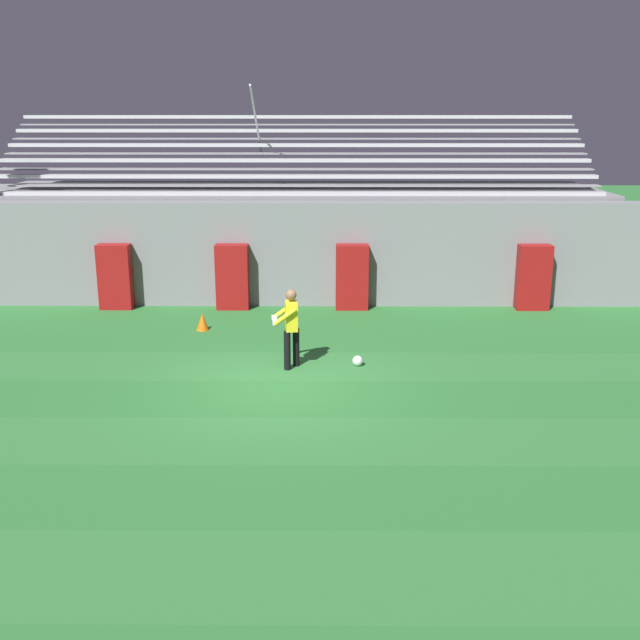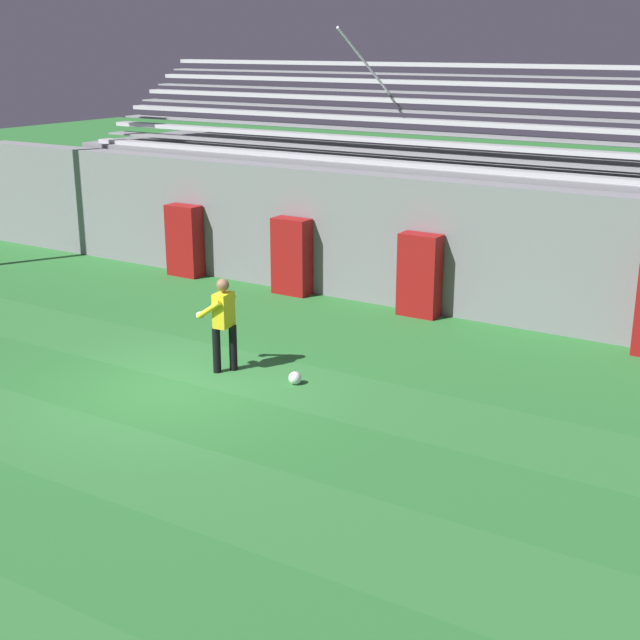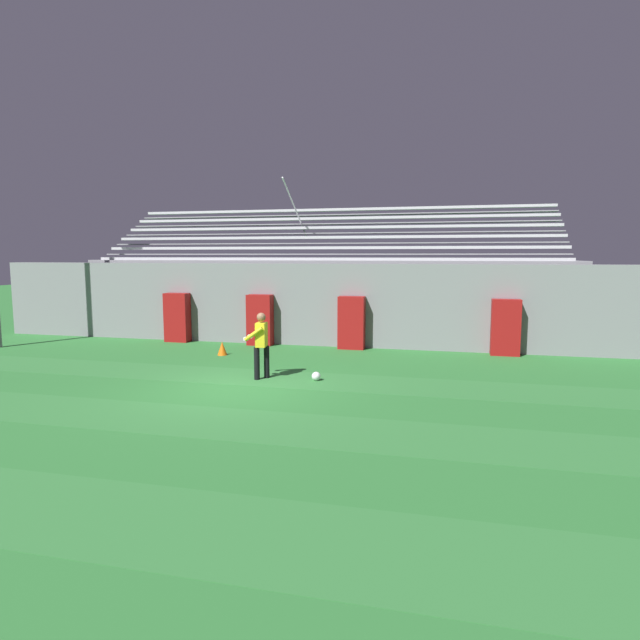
% 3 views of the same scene
% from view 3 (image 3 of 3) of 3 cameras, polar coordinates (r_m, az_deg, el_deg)
% --- Properties ---
extents(ground_plane, '(80.00, 80.00, 0.00)m').
position_cam_3_polar(ground_plane, '(12.60, -8.83, -7.34)').
color(ground_plane, '#2D7533').
extents(turf_stripe_near, '(28.00, 1.82, 0.01)m').
position_cam_3_polar(turf_stripe_near, '(7.72, -26.96, -17.43)').
color(turf_stripe_near, '#337A38').
rests_on(turf_stripe_near, ground).
extents(turf_stripe_mid, '(28.00, 1.82, 0.01)m').
position_cam_3_polar(turf_stripe_mid, '(10.53, -13.84, -10.31)').
color(turf_stripe_mid, '#337A38').
rests_on(turf_stripe_mid, ground).
extents(turf_stripe_far, '(28.00, 1.82, 0.01)m').
position_cam_3_polar(turf_stripe_far, '(13.74, -6.81, -6.09)').
color(turf_stripe_far, '#337A38').
rests_on(turf_stripe_far, ground).
extents(back_wall, '(24.00, 0.60, 2.80)m').
position_cam_3_polar(back_wall, '(18.46, -1.19, 1.69)').
color(back_wall, gray).
rests_on(back_wall, ground).
extents(padding_pillar_gate_left, '(0.86, 0.44, 1.74)m').
position_cam_3_polar(padding_pillar_gate_left, '(18.47, -6.41, 0.00)').
color(padding_pillar_gate_left, maroon).
rests_on(padding_pillar_gate_left, ground).
extents(padding_pillar_gate_right, '(0.86, 0.44, 1.74)m').
position_cam_3_polar(padding_pillar_gate_right, '(17.64, 3.38, -0.29)').
color(padding_pillar_gate_right, maroon).
rests_on(padding_pillar_gate_right, ground).
extents(padding_pillar_far_left, '(0.86, 0.44, 1.74)m').
position_cam_3_polar(padding_pillar_far_left, '(19.76, -14.98, 0.26)').
color(padding_pillar_far_left, maroon).
rests_on(padding_pillar_far_left, ground).
extents(padding_pillar_far_right, '(0.86, 0.44, 1.74)m').
position_cam_3_polar(padding_pillar_far_right, '(17.44, 19.18, -0.75)').
color(padding_pillar_far_right, maroon).
rests_on(padding_pillar_far_right, ground).
extents(bleacher_stand, '(18.00, 4.75, 5.83)m').
position_cam_3_polar(bleacher_stand, '(21.06, 0.70, 2.65)').
color(bleacher_stand, gray).
rests_on(bleacher_stand, ground).
extents(goalkeeper, '(0.59, 0.62, 1.67)m').
position_cam_3_polar(goalkeeper, '(13.41, -6.33, -2.26)').
color(goalkeeper, black).
rests_on(goalkeeper, ground).
extents(soccer_ball, '(0.22, 0.22, 0.22)m').
position_cam_3_polar(soccer_ball, '(13.28, -0.42, -6.02)').
color(soccer_ball, white).
rests_on(soccer_ball, ground).
extents(traffic_cone, '(0.30, 0.30, 0.42)m').
position_cam_3_polar(traffic_cone, '(16.88, -10.38, -2.99)').
color(traffic_cone, orange).
rests_on(traffic_cone, ground).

